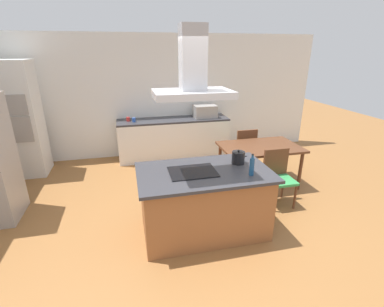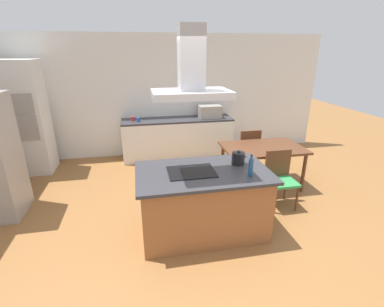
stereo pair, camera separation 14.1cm
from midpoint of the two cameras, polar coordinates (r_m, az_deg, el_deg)
name	(u,v)px [view 1 (the left image)]	position (r m, az deg, el deg)	size (l,w,h in m)	color
ground	(182,183)	(5.29, -2.84, -5.99)	(16.00, 16.00, 0.00)	#936033
wall_back	(166,96)	(6.53, -6.00, 11.60)	(7.20, 0.10, 2.70)	white
kitchen_island	(204,201)	(3.78, 1.36, -9.80)	(1.72, 1.01, 0.90)	#995B33
cooktop	(193,172)	(3.54, -1.01, -3.78)	(0.60, 0.44, 0.01)	black
tea_kettle	(238,157)	(3.82, 8.47, -0.83)	(0.23, 0.18, 0.19)	black
olive_oil_bottle	(252,166)	(3.48, 11.09, -2.62)	(0.06, 0.06, 0.28)	navy
back_counter	(174,138)	(6.40, -4.41, 3.16)	(2.48, 0.62, 0.90)	silver
countertop_microwave	(205,111)	(6.40, 2.04, 8.68)	(0.50, 0.38, 0.28)	#9E9993
coffee_mug_red	(128,119)	(6.23, -13.64, 6.88)	(0.08, 0.08, 0.09)	red
coffee_mug_blue	(134,120)	(6.14, -12.53, 6.77)	(0.08, 0.08, 0.09)	#2D56B2
wall_oven_stack	(20,120)	(6.28, -32.42, 5.79)	(0.70, 0.66, 2.20)	silver
dining_table	(260,150)	(5.10, 13.02, 0.63)	(1.40, 0.90, 0.75)	#59331E
chair_facing_back_wall	(244,147)	(5.72, 10.01, 1.37)	(0.42, 0.42, 0.89)	#33934C
chair_facing_island	(278,174)	(4.62, 16.43, -3.98)	(0.42, 0.42, 0.89)	#33934C
range_hood	(193,75)	(3.23, -1.15, 15.89)	(0.90, 0.55, 0.78)	#ADADB2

